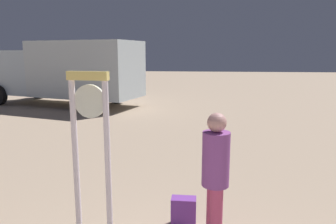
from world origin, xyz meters
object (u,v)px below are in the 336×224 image
person_near_clock (215,175)px  box_truck_near (71,70)px  backpack (184,212)px  standing_clock (91,141)px

person_near_clock → box_truck_near: 11.75m
backpack → box_truck_near: size_ratio=0.06×
person_near_clock → backpack: 0.95m
standing_clock → box_truck_near: 11.13m
person_near_clock → box_truck_near: box_truck_near is taller
person_near_clock → backpack: bearing=129.3°
backpack → box_truck_near: (-5.58, 9.64, 1.36)m
person_near_clock → standing_clock: bearing=-177.8°
backpack → standing_clock: bearing=-153.7°
box_truck_near → standing_clock: bearing=-66.0°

